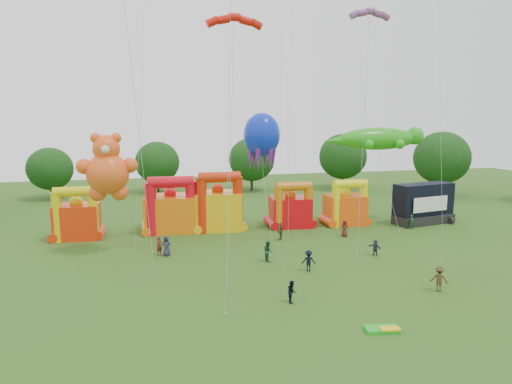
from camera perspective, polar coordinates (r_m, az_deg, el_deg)
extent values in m
plane|color=#325116|center=(28.48, 10.31, -17.83)|extent=(160.00, 160.00, 0.00)
cylinder|color=#352314|center=(83.78, 22.02, 0.88)|extent=(0.44, 0.44, 3.72)
ellipsoid|color=#153C12|center=(83.31, 22.20, 3.98)|extent=(9.30, 9.30, 8.89)
cylinder|color=#352314|center=(86.47, 10.72, 1.55)|extent=(0.44, 0.44, 3.51)
ellipsoid|color=#153C12|center=(86.02, 10.80, 4.39)|extent=(8.77, 8.78, 8.39)
cylinder|color=#352314|center=(82.77, -0.54, 1.31)|extent=(0.44, 0.44, 3.30)
ellipsoid|color=#153C12|center=(82.33, -0.55, 4.09)|extent=(8.25, 8.25, 7.88)
cylinder|color=#352314|center=(82.61, -12.14, 1.02)|extent=(0.44, 0.44, 3.09)
ellipsoid|color=#153C12|center=(82.18, -12.23, 3.62)|extent=(7.73, 7.72, 7.38)
cylinder|color=#352314|center=(81.04, -24.19, 0.19)|extent=(0.44, 0.44, 2.88)
ellipsoid|color=#153C12|center=(80.62, -24.35, 2.66)|extent=(7.20, 7.20, 6.88)
cube|color=red|center=(53.34, -21.41, -3.42)|extent=(4.79, 3.92, 3.73)
cylinder|color=yellow|center=(52.17, -23.60, -2.93)|extent=(1.01, 1.01, 5.33)
cylinder|color=yellow|center=(51.66, -19.68, -2.81)|extent=(1.01, 1.01, 5.33)
cylinder|color=yellow|center=(51.43, -21.82, 0.04)|extent=(4.09, 1.06, 1.06)
sphere|color=yellow|center=(52.93, -21.55, -1.13)|extent=(1.40, 1.40, 1.40)
cube|color=orange|center=(53.76, -10.61, -2.62)|extent=(6.16, 5.15, 4.15)
cylinder|color=red|center=(51.90, -12.98, -2.11)|extent=(1.25, 1.25, 5.93)
cylinder|color=red|center=(52.14, -8.09, -1.92)|extent=(1.25, 1.25, 5.93)
cylinder|color=red|center=(51.49, -10.63, 1.22)|extent=(5.07, 1.32, 1.32)
sphere|color=red|center=(53.34, -10.69, -0.12)|extent=(1.40, 1.40, 1.40)
cube|color=#EEB00C|center=(53.77, -4.78, -2.33)|extent=(5.73, 4.78, 4.45)
cylinder|color=red|center=(51.82, -6.79, -1.72)|extent=(1.17, 1.17, 6.36)
cylinder|color=red|center=(52.47, -2.30, -1.52)|extent=(1.17, 1.17, 6.36)
cylinder|color=red|center=(51.61, -4.57, 1.85)|extent=(4.72, 1.23, 1.23)
sphere|color=red|center=(53.33, -4.82, 0.34)|extent=(1.40, 1.40, 1.40)
cube|color=red|center=(55.28, 4.25, -2.48)|extent=(5.01, 4.16, 3.55)
cylinder|color=orange|center=(53.32, 2.83, -2.06)|extent=(1.03, 1.03, 5.08)
cylinder|color=orange|center=(54.47, 6.54, -1.87)|extent=(1.03, 1.03, 5.08)
cylinder|color=orange|center=(53.44, 4.74, 0.71)|extent=(4.18, 1.09, 1.09)
sphere|color=orange|center=(54.91, 4.27, -0.36)|extent=(1.40, 1.40, 1.40)
cube|color=#F8510D|center=(57.37, 11.02, -2.16)|extent=(4.89, 4.03, 3.64)
cylinder|color=yellow|center=(55.29, 9.92, -1.73)|extent=(1.02, 1.02, 5.19)
cylinder|color=yellow|center=(56.83, 13.27, -1.54)|extent=(1.02, 1.02, 5.19)
cylinder|color=yellow|center=(55.62, 11.70, 1.00)|extent=(4.13, 1.07, 1.07)
sphere|color=yellow|center=(57.00, 11.08, -0.07)|extent=(1.40, 1.40, 1.40)
cube|color=black|center=(60.67, 20.18, -3.17)|extent=(8.16, 4.32, 1.10)
cube|color=black|center=(60.38, 20.20, -0.82)|extent=(8.09, 3.95, 3.88)
cube|color=white|center=(59.22, 20.99, -1.43)|extent=(5.27, 1.09, 1.82)
cylinder|color=black|center=(58.08, 18.26, -3.75)|extent=(0.30, 0.90, 0.90)
cylinder|color=black|center=(61.56, 23.17, -3.32)|extent=(0.30, 0.90, 0.90)
sphere|color=#F5541B|center=(44.92, -18.06, 2.22)|extent=(3.94, 3.94, 3.94)
sphere|color=#F5541B|center=(44.72, -18.21, 5.18)|extent=(2.51, 2.51, 2.51)
sphere|color=#F5541B|center=(44.75, -19.42, 6.39)|extent=(0.99, 0.99, 0.99)
sphere|color=#F5541B|center=(44.62, -17.12, 6.50)|extent=(0.99, 0.99, 0.99)
sphere|color=#F5541B|center=(45.05, -20.72, 3.02)|extent=(1.43, 1.43, 1.43)
sphere|color=#F5541B|center=(44.74, -15.47, 3.24)|extent=(1.43, 1.43, 1.43)
sphere|color=#F5541B|center=(45.24, -19.19, -0.09)|extent=(1.61, 1.61, 1.61)
sphere|color=#F5541B|center=(45.09, -16.70, 0.01)|extent=(1.61, 1.61, 1.61)
sphere|color=white|center=(43.52, -18.32, 5.08)|extent=(0.72, 0.72, 0.72)
ellipsoid|color=#27A317|center=(58.07, 15.00, 6.46)|extent=(10.33, 3.23, 2.74)
sphere|color=#27A317|center=(60.65, 19.22, 6.65)|extent=(2.22, 2.22, 2.22)
cone|color=#27A317|center=(55.75, 10.23, 6.32)|extent=(4.03, 1.61, 1.61)
sphere|color=#27A317|center=(60.49, 15.92, 5.94)|extent=(1.21, 1.21, 1.21)
sphere|color=#27A317|center=(57.71, 17.51, 5.73)|extent=(1.21, 1.21, 1.21)
sphere|color=#27A317|center=(58.60, 12.47, 5.98)|extent=(1.21, 1.21, 1.21)
sphere|color=#27A317|center=(55.73, 13.94, 5.78)|extent=(1.21, 1.21, 1.21)
ellipsoid|color=#0D28CA|center=(55.52, 0.73, 7.15)|extent=(4.42, 4.42, 5.31)
cone|color=#591E8C|center=(56.03, 2.15, 4.67)|extent=(0.99, 0.99, 3.54)
cone|color=#591E8C|center=(57.04, 1.11, 4.76)|extent=(0.99, 0.99, 3.54)
cone|color=#591E8C|center=(56.69, -0.30, 4.73)|extent=(0.99, 0.99, 3.54)
cone|color=#591E8C|center=(55.31, -0.72, 4.62)|extent=(0.99, 0.99, 3.54)
cone|color=#591E8C|center=(54.28, 0.32, 4.54)|extent=(0.99, 0.99, 3.54)
cone|color=#591E8C|center=(54.65, 1.78, 4.56)|extent=(0.99, 0.99, 3.54)
cube|color=green|center=(30.10, 15.41, -16.22)|extent=(2.13, 1.30, 0.24)
cube|color=yellow|center=(30.00, 16.40, -16.07)|extent=(1.28, 0.78, 0.10)
imported|color=#2A2945|center=(44.28, -11.13, -6.63)|extent=(1.12, 0.95, 1.94)
imported|color=maroon|center=(44.58, -12.00, -6.62)|extent=(0.79, 0.76, 1.83)
imported|color=#1C462E|center=(41.88, 1.51, -7.40)|extent=(0.84, 1.01, 1.90)
imported|color=black|center=(39.50, 6.58, -8.53)|extent=(1.31, 0.94, 1.84)
imported|color=#483C1C|center=(49.05, 3.06, -4.92)|extent=(1.16, 1.12, 1.94)
imported|color=#2D2B47|center=(45.09, 14.67, -6.74)|extent=(1.02, 1.48, 1.53)
imported|color=#591D19|center=(51.39, 11.02, -4.49)|extent=(1.02, 0.80, 1.85)
imported|color=#194022|center=(56.84, 18.91, -3.57)|extent=(0.76, 0.69, 1.74)
imported|color=black|center=(33.04, 4.51, -12.29)|extent=(0.74, 0.88, 1.60)
imported|color=#44331B|center=(37.52, 21.92, -10.03)|extent=(1.43, 1.31, 1.93)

